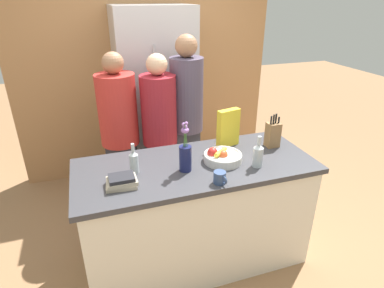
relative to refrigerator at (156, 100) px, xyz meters
The scene contains 15 objects.
ground_plane 1.71m from the refrigerator, 90.63° to the right, with size 14.00×14.00×0.00m, color #936B47.
kitchen_island 1.50m from the refrigerator, 90.63° to the right, with size 1.77×0.75×0.90m.
back_wall_wood 0.49m from the refrigerator, 92.47° to the left, with size 2.97×0.12×2.60m.
refrigerator is the anchor object (origin of this frame).
fruit_bowl 1.44m from the refrigerator, 82.82° to the right, with size 0.29×0.29×0.11m.
knife_block 1.48m from the refrigerator, 62.90° to the right, with size 0.10×0.09×0.28m.
flower_vase 1.48m from the refrigerator, 94.55° to the right, with size 0.09×0.09×0.37m.
cereal_box 1.23m from the refrigerator, 74.16° to the right, with size 0.20×0.10×0.31m.
coffee_mug 1.71m from the refrigerator, 88.43° to the right, with size 0.08×0.11×0.08m.
book_stack 1.64m from the refrigerator, 110.35° to the right, with size 0.21×0.16×0.08m.
bottle_oil 1.63m from the refrigerator, 76.02° to the right, with size 0.07×0.07×0.24m.
bottle_vinegar 1.46m from the refrigerator, 108.48° to the right, with size 0.06×0.06×0.22m.
person_at_sink 0.75m from the refrigerator, 129.13° to the right, with size 0.35×0.35×1.60m.
person_in_blue 0.69m from the refrigerator, 99.85° to the right, with size 0.32×0.32×1.58m.
person_in_red_tee 0.63m from the refrigerator, 74.28° to the right, with size 0.31×0.31×1.72m.
Camera 1 is at (-0.69, -1.96, 2.03)m, focal length 30.00 mm.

